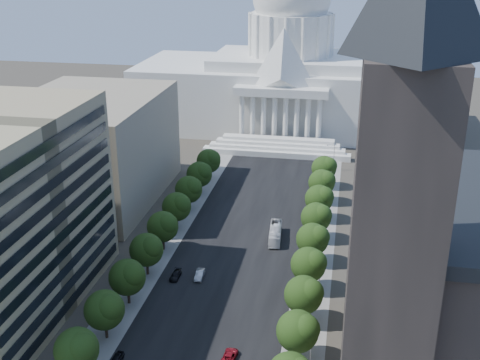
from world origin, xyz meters
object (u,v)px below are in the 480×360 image
Objects in this scene: car_dark_a at (117,359)px; city_bus at (275,233)px; car_red at (230,356)px; car_silver at (200,275)px; car_dark_b at (175,275)px.

car_dark_a is 57.18m from city_bus.
car_red is at bearing 17.15° from car_dark_a.
car_red is 0.42× the size of city_bus.
car_silver is 29.19m from car_red.
city_bus is (21.61, 52.93, 0.99)m from car_dark_a.
city_bus is at bearing -87.62° from car_red.
car_dark_a is at bearing -93.86° from car_dark_b.
car_dark_a is 29.97m from car_dark_b.
car_dark_b is at bearing -170.19° from car_silver.
car_dark_a is at bearing -106.03° from car_silver.
car_silver is (7.45, 31.05, 0.13)m from car_dark_a.
car_red is at bearing -96.77° from city_bus.
car_dark_a is 0.33× the size of city_bus.
car_red is (19.67, 4.54, 0.02)m from car_dark_a.
city_bus reaches higher than car_dark_a.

